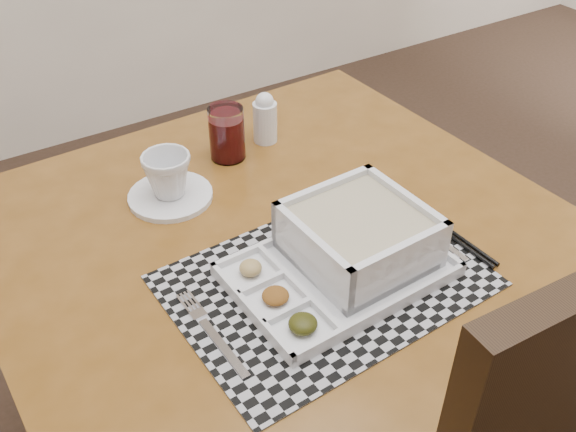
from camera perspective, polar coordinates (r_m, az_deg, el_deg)
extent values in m
cube|color=#5A3610|center=(1.07, 0.08, -2.73)|extent=(0.96, 0.96, 0.04)
cylinder|color=#5A3610|center=(1.51, -22.98, -9.90)|extent=(0.05, 0.05, 0.66)
cylinder|color=#5A3610|center=(1.74, 3.68, 0.94)|extent=(0.05, 0.05, 0.66)
cube|color=#5A3610|center=(1.38, -9.32, 4.44)|extent=(0.80, 0.06, 0.07)
cube|color=#5A3610|center=(1.01, -19.63, -13.35)|extent=(0.06, 0.80, 0.07)
cube|color=#5A3610|center=(1.32, 14.55, 1.84)|extent=(0.06, 0.80, 0.07)
cube|color=#95959C|center=(0.98, 3.34, -5.75)|extent=(0.47, 0.35, 0.00)
cube|color=silver|center=(0.98, 4.45, -5.01)|extent=(0.33, 0.23, 0.01)
cube|color=silver|center=(1.04, 0.90, -1.29)|extent=(0.32, 0.02, 0.01)
cube|color=silver|center=(0.92, 8.56, -8.17)|extent=(0.32, 0.02, 0.01)
cube|color=silver|center=(0.91, -3.37, -8.25)|extent=(0.02, 0.22, 0.01)
cube|color=silver|center=(1.06, 11.16, -1.27)|extent=(0.02, 0.22, 0.01)
cube|color=silver|center=(0.94, 0.85, -6.27)|extent=(0.01, 0.20, 0.01)
cube|color=silver|center=(0.91, -0.13, -8.56)|extent=(0.08, 0.01, 0.01)
cube|color=silver|center=(0.95, -2.46, -6.09)|extent=(0.08, 0.01, 0.01)
ellipsoid|color=black|center=(0.88, 1.34, -9.55)|extent=(0.04, 0.04, 0.02)
ellipsoid|color=#51300D|center=(0.92, -1.12, -7.09)|extent=(0.04, 0.04, 0.02)
ellipsoid|color=olive|center=(0.97, -3.35, -4.62)|extent=(0.03, 0.03, 0.02)
cube|color=silver|center=(1.00, 6.17, -3.22)|extent=(0.20, 0.20, 0.01)
cube|color=silver|center=(1.04, 3.17, 0.96)|extent=(0.19, 0.02, 0.08)
cube|color=silver|center=(0.93, 9.82, -4.53)|extent=(0.19, 0.02, 0.08)
cube|color=silver|center=(0.94, 2.04, -3.61)|extent=(0.02, 0.19, 0.08)
cube|color=silver|center=(1.03, 10.18, 0.16)|extent=(0.02, 0.19, 0.08)
cube|color=tan|center=(0.98, 6.30, -1.82)|extent=(0.18, 0.18, 0.07)
cube|color=silver|center=(0.89, -5.68, -11.55)|extent=(0.02, 0.12, 0.00)
cube|color=silver|center=(0.93, -7.99, -8.60)|extent=(0.02, 0.02, 0.00)
cube|color=silver|center=(0.95, -9.32, -7.71)|extent=(0.00, 0.04, 0.00)
cube|color=silver|center=(0.95, -9.00, -7.57)|extent=(0.00, 0.04, 0.00)
cube|color=silver|center=(0.95, -8.68, -7.43)|extent=(0.00, 0.04, 0.00)
cube|color=silver|center=(0.95, -8.36, -7.29)|extent=(0.00, 0.04, 0.00)
cube|color=silver|center=(1.07, 13.32, -2.13)|extent=(0.01, 0.12, 0.00)
ellipsoid|color=silver|center=(1.12, 10.10, 0.35)|extent=(0.04, 0.06, 0.01)
cylinder|color=black|center=(1.09, 13.22, -0.98)|extent=(0.02, 0.24, 0.01)
cylinder|color=black|center=(1.10, 13.59, -0.79)|extent=(0.02, 0.24, 0.01)
cylinder|color=silver|center=(1.16, -10.40, 1.77)|extent=(0.15, 0.15, 0.01)
imported|color=silver|center=(1.13, -10.65, 3.60)|extent=(0.09, 0.09, 0.08)
cylinder|color=white|center=(1.23, -5.46, 7.33)|extent=(0.07, 0.07, 0.11)
cylinder|color=#45050B|center=(1.24, -5.44, 6.89)|extent=(0.06, 0.06, 0.08)
cylinder|color=silver|center=(1.29, -2.05, 8.32)|extent=(0.05, 0.05, 0.08)
sphere|color=silver|center=(1.27, -2.10, 10.15)|extent=(0.04, 0.04, 0.04)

